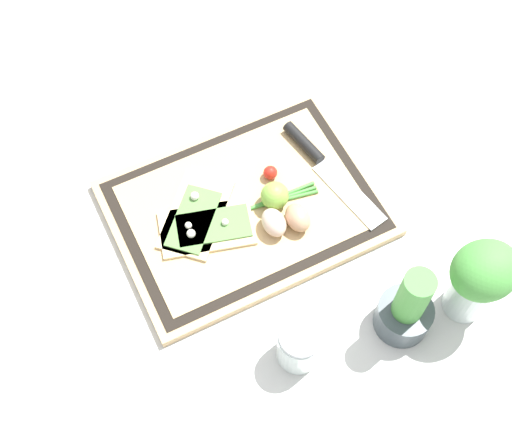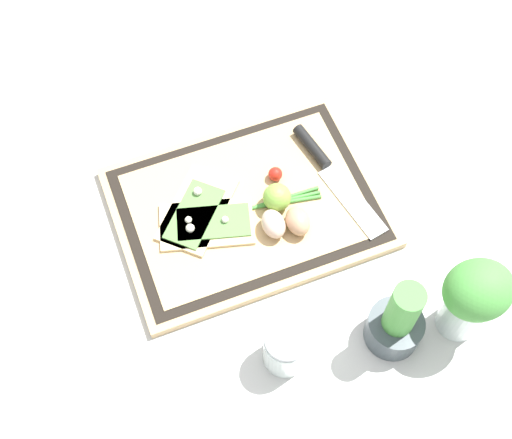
{
  "view_description": "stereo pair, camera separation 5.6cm",
  "coord_description": "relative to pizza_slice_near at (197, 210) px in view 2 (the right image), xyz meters",
  "views": [
    {
      "loc": [
        0.27,
        0.58,
        1.16
      ],
      "look_at": [
        0.0,
        0.04,
        0.04
      ],
      "focal_mm": 50.0,
      "sensor_mm": 36.0,
      "label": 1
    },
    {
      "loc": [
        0.22,
        0.61,
        1.16
      ],
      "look_at": [
        0.0,
        0.04,
        0.04
      ],
      "focal_mm": 50.0,
      "sensor_mm": 36.0,
      "label": 2
    }
  ],
  "objects": [
    {
      "name": "egg_brown",
      "position": [
        -0.16,
        0.09,
        0.02
      ],
      "size": [
        0.04,
        0.06,
        0.04
      ],
      "primitive_type": "ellipsoid",
      "color": "tan",
      "rests_on": "cutting_board"
    },
    {
      "name": "herb_glass",
      "position": [
        -0.35,
        0.35,
        0.09
      ],
      "size": [
        0.11,
        0.1,
        0.19
      ],
      "color": "silver",
      "rests_on": "ground_plane"
    },
    {
      "name": "pizza_slice_near",
      "position": [
        0.0,
        0.0,
        0.0
      ],
      "size": [
        0.18,
        0.19,
        0.02
      ],
      "color": "beige",
      "rests_on": "cutting_board"
    },
    {
      "name": "scallion_bunch",
      "position": [
        -0.1,
        0.03,
        -0.0
      ],
      "size": [
        0.25,
        0.05,
        0.01
      ],
      "color": "#47933D",
      "rests_on": "cutting_board"
    },
    {
      "name": "herb_pot",
      "position": [
        -0.23,
        0.33,
        0.04
      ],
      "size": [
        0.09,
        0.09,
        0.18
      ],
      "color": "#3D474C",
      "rests_on": "ground_plane"
    },
    {
      "name": "cutting_board",
      "position": [
        -0.09,
        0.02,
        -0.02
      ],
      "size": [
        0.48,
        0.35,
        0.02
      ],
      "color": "tan",
      "rests_on": "ground_plane"
    },
    {
      "name": "lime",
      "position": [
        -0.14,
        0.04,
        0.02
      ],
      "size": [
        0.05,
        0.05,
        0.05
      ],
      "primitive_type": "sphere",
      "color": "#7FB742",
      "rests_on": "cutting_board"
    },
    {
      "name": "egg_pink",
      "position": [
        -0.12,
        0.08,
        0.02
      ],
      "size": [
        0.04,
        0.06,
        0.04
      ],
      "primitive_type": "ellipsoid",
      "color": "beige",
      "rests_on": "cutting_board"
    },
    {
      "name": "knife",
      "position": [
        -0.26,
        -0.01,
        0.0
      ],
      "size": [
        0.08,
        0.27,
        0.02
      ],
      "color": "silver",
      "rests_on": "cutting_board"
    },
    {
      "name": "pizza_slice_far",
      "position": [
        -0.01,
        0.03,
        0.0
      ],
      "size": [
        0.19,
        0.14,
        0.02
      ],
      "color": "beige",
      "rests_on": "cutting_board"
    },
    {
      "name": "sauce_jar",
      "position": [
        -0.05,
        0.3,
        0.01
      ],
      "size": [
        0.07,
        0.07,
        0.09
      ],
      "color": "silver",
      "rests_on": "ground_plane"
    },
    {
      "name": "ground_plane",
      "position": [
        -0.09,
        0.02,
        -0.03
      ],
      "size": [
        6.0,
        6.0,
        0.0
      ],
      "primitive_type": "plane",
      "color": "silver"
    },
    {
      "name": "cherry_tomato_red",
      "position": [
        -0.16,
        -0.02,
        0.01
      ],
      "size": [
        0.03,
        0.03,
        0.03
      ],
      "primitive_type": "sphere",
      "color": "red",
      "rests_on": "cutting_board"
    }
  ]
}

